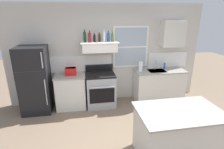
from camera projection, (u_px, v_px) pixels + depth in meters
The scene contains 19 objects.
back_wall at pixel (109, 54), 4.97m from camera, with size 5.40×0.11×2.70m.
refrigerator at pixel (35, 80), 4.45m from camera, with size 0.70×0.72×1.69m.
counter_left_of_stove at pixel (71, 91), 4.77m from camera, with size 0.79×0.63×0.91m.
toaster at pixel (71, 71), 4.62m from camera, with size 0.30×0.20×0.19m.
stove_range at pixel (101, 89), 4.86m from camera, with size 0.76×0.69×1.09m.
range_hood_shelf at pixel (99, 47), 4.59m from camera, with size 0.96×0.52×0.24m.
bottle_dark_green_wine at pixel (85, 37), 4.45m from camera, with size 0.07×0.07×0.31m.
bottle_red_label_wine at pixel (90, 37), 4.41m from camera, with size 0.07×0.07×0.29m.
bottle_balsamic_dark at pixel (94, 38), 4.47m from camera, with size 0.06×0.06×0.23m.
bottle_brown_stout at pixel (99, 38), 4.53m from camera, with size 0.06×0.06×0.24m.
bottle_clear_tall at pixel (104, 37), 4.51m from camera, with size 0.06×0.06×0.30m.
bottle_blue_liqueur at pixel (108, 37), 4.55m from camera, with size 0.07×0.07×0.27m.
bottle_olive_oil_square at pixel (112, 37), 4.56m from camera, with size 0.06×0.06×0.25m.
counter_right_with_sink at pixel (158, 85), 5.18m from camera, with size 1.43×0.63×0.91m.
sink_faucet at pixel (156, 64), 5.05m from camera, with size 0.03×0.17×0.28m.
paper_towel_roll at pixel (141, 67), 4.90m from camera, with size 0.11×0.11×0.27m, color white.
dish_soap_bottle at pixel (164, 66), 5.13m from camera, with size 0.06×0.06×0.18m, color blue.
kitchen_island at pixel (177, 134), 3.05m from camera, with size 1.40×0.90×0.91m.
upper_cabinet_right at pixel (173, 34), 4.91m from camera, with size 0.64×0.32×0.70m.
Camera 1 is at (-0.71, -2.61, 2.39)m, focal length 28.51 mm.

